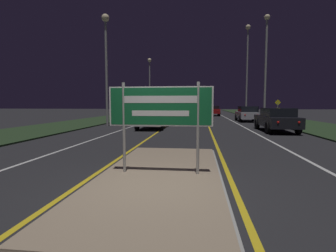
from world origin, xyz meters
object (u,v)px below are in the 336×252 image
object	(u,v)px
streetlight_left_far	(150,77)
car_receding_1	(247,114)
streetlight_right_far	(247,56)
highway_sign	(160,110)
streetlight_right_near	(266,57)
car_receding_2	(213,110)
warning_sign	(278,108)
car_approaching_0	(153,117)
car_receding_0	(276,119)
streetlight_left_near	(106,50)

from	to	relation	value
streetlight_left_far	car_receding_1	world-z (taller)	streetlight_left_far
streetlight_right_far	highway_sign	bearing A→B (deg)	-103.63
streetlight_right_near	car_receding_2	xyz separation A→B (m)	(-3.63, 14.61, -4.97)
warning_sign	car_approaching_0	bearing A→B (deg)	-138.76
warning_sign	streetlight_right_far	bearing A→B (deg)	111.70
highway_sign	streetlight_right_far	size ratio (longest dim) A/B	0.22
streetlight_left_far	car_receding_1	xyz separation A→B (m)	(12.07, -12.53, -4.92)
highway_sign	streetlight_right_near	world-z (taller)	streetlight_right_near
car_receding_1	warning_sign	size ratio (longest dim) A/B	2.06
streetlight_left_far	car_approaching_0	size ratio (longest dim) A/B	1.89
car_receding_0	car_approaching_0	size ratio (longest dim) A/B	1.06
warning_sign	car_receding_1	bearing A→B (deg)	-153.71
car_receding_0	car_approaching_0	xyz separation A→B (m)	(-8.01, 1.16, -0.01)
streetlight_right_near	car_receding_0	world-z (taller)	streetlight_right_near
car_receding_1	car_receding_2	xyz separation A→B (m)	(-2.67, 11.96, -0.00)
streetlight_right_near	car_receding_2	distance (m)	15.85
car_receding_1	car_approaching_0	distance (m)	11.36
car_receding_1	warning_sign	bearing A→B (deg)	26.29
highway_sign	warning_sign	bearing A→B (deg)	68.02
streetlight_right_far	car_receding_0	xyz separation A→B (m)	(-0.98, -16.47, -6.72)
streetlight_left_near	car_receding_2	world-z (taller)	streetlight_left_near
streetlight_right_near	car_approaching_0	bearing A→B (deg)	-148.02
highway_sign	streetlight_right_near	bearing A→B (deg)	69.72
streetlight_right_near	warning_sign	distance (m)	6.57
highway_sign	car_receding_0	xyz separation A→B (m)	(5.68, 10.97, -0.82)
streetlight_left_near	warning_sign	xyz separation A→B (m)	(15.08, 8.27, -4.52)
streetlight_left_far	car_approaching_0	world-z (taller)	streetlight_left_far
streetlight_right_far	car_receding_1	world-z (taller)	streetlight_right_far
streetlight_right_near	streetlight_left_near	bearing A→B (deg)	-162.59
streetlight_left_far	car_approaching_0	xyz separation A→B (m)	(4.19, -20.70, -4.93)
highway_sign	car_receding_1	xyz separation A→B (m)	(5.56, 20.30, -0.82)
car_receding_0	car_receding_1	size ratio (longest dim) A/B	1.10
streetlight_right_near	streetlight_left_far	bearing A→B (deg)	130.66
highway_sign	streetlight_left_near	size ratio (longest dim) A/B	0.29
streetlight_left_far	car_receding_0	size ratio (longest dim) A/B	1.79
highway_sign	car_receding_2	bearing A→B (deg)	84.88
car_receding_1	streetlight_right_far	bearing A→B (deg)	81.27
car_receding_2	streetlight_right_far	bearing A→B (deg)	-51.95
streetlight_right_near	warning_sign	xyz separation A→B (m)	(2.33, 4.28, -4.41)
streetlight_right_near	streetlight_right_far	size ratio (longest dim) A/B	0.82
car_receding_0	streetlight_left_near	bearing A→B (deg)	167.30
car_receding_2	warning_sign	bearing A→B (deg)	-60.00
streetlight_left_near	car_approaching_0	distance (m)	6.59
streetlight_right_far	car_receding_1	size ratio (longest dim) A/B	2.62
highway_sign	streetlight_left_far	xyz separation A→B (m)	(-6.51, 32.83, 4.10)
streetlight_left_far	streetlight_right_near	world-z (taller)	streetlight_right_near
streetlight_right_far	warning_sign	size ratio (longest dim) A/B	5.41
streetlight_left_near	car_approaching_0	xyz separation A→B (m)	(3.90, -1.53, -5.09)
streetlight_right_far	car_receding_0	size ratio (longest dim) A/B	2.38
car_receding_1	car_receding_2	size ratio (longest dim) A/B	1.05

